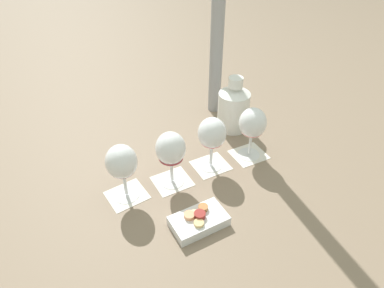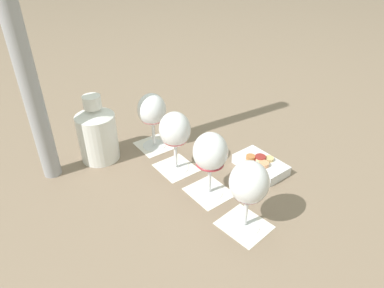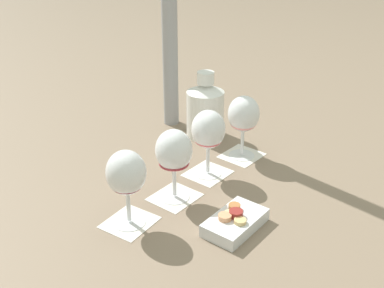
{
  "view_description": "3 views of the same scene",
  "coord_description": "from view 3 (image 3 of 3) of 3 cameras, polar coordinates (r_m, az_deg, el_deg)",
  "views": [
    {
      "loc": [
        -0.39,
        0.69,
        0.72
      ],
      "look_at": [
        -0.0,
        0.0,
        0.12
      ],
      "focal_mm": 32.0,
      "sensor_mm": 36.0,
      "label": 1
    },
    {
      "loc": [
        0.7,
        0.26,
        0.59
      ],
      "look_at": [
        -0.0,
        0.0,
        0.12
      ],
      "focal_mm": 32.0,
      "sensor_mm": 36.0,
      "label": 2
    },
    {
      "loc": [
        -0.12,
        1.03,
        0.63
      ],
      "look_at": [
        -0.0,
        0.0,
        0.12
      ],
      "focal_mm": 45.0,
      "sensor_mm": 36.0,
      "label": 3
    }
  ],
  "objects": [
    {
      "name": "ground_plane",
      "position": [
        1.21,
        -0.09,
        -4.87
      ],
      "size": [
        8.0,
        8.0,
        0.0
      ],
      "primitive_type": "plane",
      "color": "#7F6B56"
    },
    {
      "name": "tasting_card_0",
      "position": [
        1.36,
        5.9,
        -1.35
      ],
      "size": [
        0.14,
        0.14,
        0.0
      ],
      "color": "silver",
      "rests_on": "ground_plane"
    },
    {
      "name": "tasting_card_1",
      "position": [
        1.26,
        1.86,
        -3.48
      ],
      "size": [
        0.14,
        0.14,
        0.0
      ],
      "color": "silver",
      "rests_on": "ground_plane"
    },
    {
      "name": "tasting_card_2",
      "position": [
        1.17,
        -2.07,
        -6.28
      ],
      "size": [
        0.14,
        0.14,
        0.0
      ],
      "color": "silver",
      "rests_on": "ground_plane"
    },
    {
      "name": "tasting_card_3",
      "position": [
        1.09,
        -7.41,
        -9.17
      ],
      "size": [
        0.14,
        0.14,
        0.0
      ],
      "color": "silver",
      "rests_on": "ground_plane"
    },
    {
      "name": "wine_glass_0",
      "position": [
        1.31,
        6.14,
        3.24
      ],
      "size": [
        0.09,
        0.09,
        0.18
      ],
      "color": "white",
      "rests_on": "tasting_card_0"
    },
    {
      "name": "wine_glass_1",
      "position": [
        1.21,
        1.94,
        1.38
      ],
      "size": [
        0.09,
        0.09,
        0.18
      ],
      "color": "white",
      "rests_on": "tasting_card_1"
    },
    {
      "name": "wine_glass_2",
      "position": [
        1.11,
        -2.17,
        -1.09
      ],
      "size": [
        0.09,
        0.09,
        0.18
      ],
      "color": "white",
      "rests_on": "tasting_card_2"
    },
    {
      "name": "wine_glass_3",
      "position": [
        1.03,
        -7.79,
        -3.8
      ],
      "size": [
        0.09,
        0.09,
        0.18
      ],
      "color": "white",
      "rests_on": "tasting_card_3"
    },
    {
      "name": "ceramic_vase",
      "position": [
        1.44,
        1.58,
        4.19
      ],
      "size": [
        0.11,
        0.11,
        0.2
      ],
      "color": "white",
      "rests_on": "ground_plane"
    },
    {
      "name": "snack_dish",
      "position": [
        1.06,
        5.1,
        -9.15
      ],
      "size": [
        0.15,
        0.17,
        0.04
      ],
      "color": "silver",
      "rests_on": "ground_plane"
    }
  ]
}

